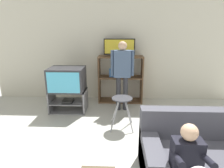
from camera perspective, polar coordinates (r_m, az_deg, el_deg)
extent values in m
cube|color=silver|center=(5.06, -0.16, 9.86)|extent=(6.40, 0.06, 2.60)
cube|color=slate|center=(4.64, -12.89, -7.69)|extent=(0.84, 0.53, 0.02)
cube|color=slate|center=(4.56, -13.06, -5.16)|extent=(0.80, 0.53, 0.02)
cube|color=slate|center=(4.47, -13.28, -1.93)|extent=(0.84, 0.53, 0.02)
cube|color=slate|center=(4.67, -17.85, -4.68)|extent=(0.03, 0.53, 0.51)
cube|color=slate|center=(4.46, -8.08, -5.01)|extent=(0.03, 0.53, 0.51)
cube|color=black|center=(4.49, -13.30, -5.06)|extent=(0.24, 0.28, 0.05)
cube|color=#2D2D33|center=(4.38, -13.52, 1.45)|extent=(0.78, 0.62, 0.53)
cube|color=#4CB7E0|center=(4.09, -14.67, 0.34)|extent=(0.70, 0.01, 0.45)
cube|color=brown|center=(4.94, -3.89, 1.50)|extent=(0.03, 0.42, 1.22)
cube|color=brown|center=(4.95, 9.05, 1.36)|extent=(0.03, 0.42, 1.22)
cube|color=brown|center=(5.09, 2.50, -5.03)|extent=(1.08, 0.42, 0.03)
cube|color=brown|center=(4.90, 2.59, 2.13)|extent=(1.08, 0.42, 0.03)
cube|color=brown|center=(4.80, 2.67, 8.31)|extent=(1.08, 0.42, 0.03)
cube|color=#3870B7|center=(4.81, 0.22, 3.43)|extent=(0.18, 0.04, 0.22)
cube|color=black|center=(4.78, 2.20, 8.72)|extent=(0.27, 0.20, 0.04)
cube|color=black|center=(4.76, 2.23, 11.31)|extent=(0.78, 0.04, 0.39)
cube|color=yellow|center=(4.74, 2.23, 11.29)|extent=(0.73, 0.01, 0.34)
cylinder|color=#99999E|center=(3.55, 0.91, -9.77)|extent=(0.19, 0.18, 0.61)
cylinder|color=#99999E|center=(3.56, 5.18, -9.80)|extent=(0.19, 0.18, 0.61)
cylinder|color=#99999E|center=(3.78, 1.01, -8.08)|extent=(0.19, 0.18, 0.61)
cylinder|color=#99999E|center=(3.79, 5.00, -8.12)|extent=(0.19, 0.18, 0.61)
cylinder|color=#333338|center=(3.55, 3.10, -4.39)|extent=(0.39, 0.39, 0.02)
cube|color=#4C4C56|center=(2.80, 25.44, -21.52)|extent=(1.48, 0.88, 0.41)
cube|color=#4C4C56|center=(2.86, 23.82, -10.81)|extent=(1.48, 0.20, 0.42)
cube|color=#4C4C56|center=(2.60, 11.72, -21.77)|extent=(0.22, 0.88, 0.53)
cylinder|color=#2D2D33|center=(4.44, 1.96, -2.90)|extent=(0.11, 0.11, 0.81)
cylinder|color=#2D2D33|center=(4.44, 4.09, -2.92)|extent=(0.11, 0.11, 0.81)
cube|color=#475B7A|center=(4.26, 3.17, 6.16)|extent=(0.38, 0.20, 0.61)
cylinder|color=#475B7A|center=(4.26, 0.08, 6.39)|extent=(0.08, 0.08, 0.58)
cylinder|color=#475B7A|center=(4.27, 6.25, 6.31)|extent=(0.08, 0.08, 0.58)
sphere|color=#DBAD89|center=(4.21, 3.25, 11.57)|extent=(0.20, 0.20, 0.20)
cube|color=black|center=(2.17, 21.70, -20.01)|extent=(0.30, 0.17, 0.40)
cylinder|color=black|center=(1.98, 19.27, -20.62)|extent=(0.06, 0.31, 0.14)
cylinder|color=black|center=(2.07, 26.87, -19.76)|extent=(0.06, 0.31, 0.14)
sphere|color=#DBAD89|center=(2.02, 22.55, -13.43)|extent=(0.17, 0.17, 0.17)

